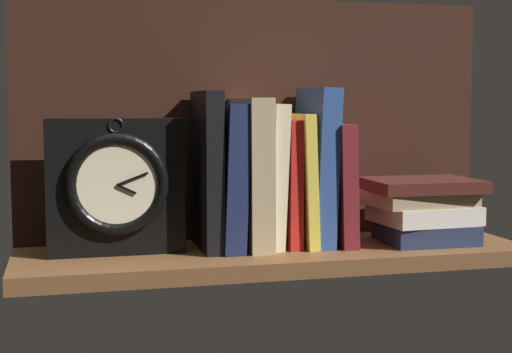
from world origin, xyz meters
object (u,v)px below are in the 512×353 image
book_tan_shortstories (251,173)px  book_yellow_seinlanguage (299,179)px  book_black_skeptic (207,170)px  book_blue_modern (316,166)px  book_maroon_dawkins (334,183)px  framed_clock (116,186)px  book_red_requiem (286,183)px  book_navy_bierce (228,176)px  book_cream_twain (271,175)px  book_stack_side (422,209)px

book_tan_shortstories → book_yellow_seinlanguage: size_ratio=1.12×
book_black_skeptic → book_blue_modern: (17.84, 0.00, 0.28)cm
book_maroon_dawkins → framed_clock: framed_clock is taller
book_black_skeptic → book_red_requiem: 13.04cm
book_navy_bierce → book_blue_modern: 14.58cm
book_tan_shortstories → framed_clock: (-21.17, -0.59, -1.43)cm
book_navy_bierce → book_cream_twain: same height
book_navy_bierce → framed_clock: size_ratio=1.10×
book_blue_modern → book_maroon_dawkins: bearing=0.0°
book_navy_bierce → book_black_skeptic: bearing=180.0°
book_blue_modern → book_red_requiem: bearing=-180.0°
book_tan_shortstories → book_maroon_dawkins: size_ratio=1.21×
book_navy_bierce → book_maroon_dawkins: (17.73, 0.00, -1.62)cm
framed_clock → book_stack_side: size_ratio=1.15×
book_black_skeptic → book_cream_twain: size_ratio=1.09×
book_tan_shortstories → book_blue_modern: (10.77, 0.00, 0.79)cm
book_navy_bierce → book_maroon_dawkins: size_ratio=1.17×
framed_clock → book_stack_side: framed_clock is taller
book_yellow_seinlanguage → book_blue_modern: bearing=0.0°
book_navy_bierce → book_cream_twain: size_ratio=1.00×
book_cream_twain → framed_clock: 24.50cm
book_black_skeptic → book_blue_modern: size_ratio=0.98×
book_red_requiem → book_maroon_dawkins: (8.19, 0.00, -0.35)cm
book_navy_bierce → book_blue_modern: size_ratio=0.90×
book_black_skeptic → book_cream_twain: bearing=0.0°
book_yellow_seinlanguage → book_red_requiem: bearing=-180.0°
book_cream_twain → book_yellow_seinlanguage: 4.75cm
book_blue_modern → book_stack_side: size_ratio=1.40×
book_red_requiem → book_blue_modern: size_ratio=0.80×
book_black_skeptic → framed_clock: 14.26cm
book_red_requiem → book_blue_modern: (4.98, 0.00, 2.50)cm
book_yellow_seinlanguage → book_blue_modern: (2.79, 0.00, 2.04)cm
book_tan_shortstories → book_blue_modern: 10.80cm
book_black_skeptic → book_maroon_dawkins: size_ratio=1.27×
book_black_skeptic → book_maroon_dawkins: bearing=0.0°
book_maroon_dawkins → book_navy_bierce: bearing=180.0°
book_black_skeptic → framed_clock: book_black_skeptic is taller
book_red_requiem → book_blue_modern: book_blue_modern is taller
book_navy_bierce → book_blue_modern: book_blue_modern is taller
book_blue_modern → book_cream_twain: bearing=180.0°
book_blue_modern → framed_clock: book_blue_modern is taller
book_yellow_seinlanguage → book_blue_modern: book_blue_modern is taller
book_black_skeptic → book_yellow_seinlanguage: (15.05, 0.00, -1.76)cm
book_blue_modern → book_stack_side: (17.32, -3.36, -7.03)cm
book_black_skeptic → book_yellow_seinlanguage: 15.15cm
book_maroon_dawkins → book_stack_side: bearing=-13.4°
book_yellow_seinlanguage → book_stack_side: book_yellow_seinlanguage is taller
book_cream_twain → book_maroon_dawkins: size_ratio=1.16×
book_tan_shortstories → book_yellow_seinlanguage: (7.98, 0.00, -1.24)cm
book_blue_modern → book_maroon_dawkins: 4.29cm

